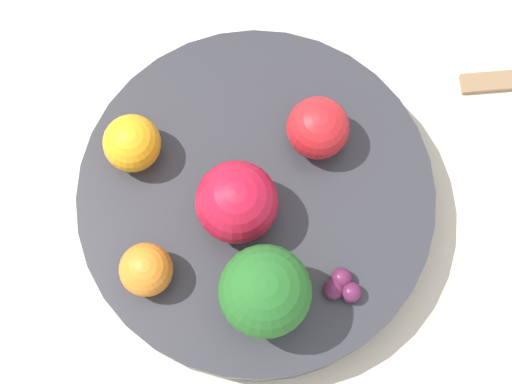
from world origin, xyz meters
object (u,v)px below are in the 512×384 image
object	(u,v)px
grape_cluster	(342,287)
orange_back	(146,270)
apple_red	(318,128)
orange_front	(132,143)
broccoli	(265,292)
spoon	(505,81)
bowl	(256,202)
apple_green	(237,202)

from	to	relation	value
grape_cluster	orange_back	bearing A→B (deg)	-27.79
apple_red	orange_front	xyz separation A→B (m)	(0.13, -0.04, -0.00)
broccoli	spoon	xyz separation A→B (m)	(-0.25, -0.09, -0.08)
bowl	orange_back	xyz separation A→B (m)	(0.09, 0.02, 0.04)
bowl	spoon	world-z (taller)	bowl
apple_red	orange_back	size ratio (longest dim) A/B	1.21
bowl	apple_red	distance (m)	0.08
broccoli	apple_red	bearing A→B (deg)	-131.26
broccoli	grape_cluster	world-z (taller)	broccoli
orange_back	grape_cluster	xyz separation A→B (m)	(-0.12, 0.06, -0.01)
bowl	broccoli	distance (m)	0.10
apple_red	orange_front	world-z (taller)	apple_red
orange_back	spoon	bearing A→B (deg)	-173.05
apple_red	apple_green	bearing A→B (deg)	20.78
apple_red	spoon	distance (m)	0.18
bowl	orange_back	size ratio (longest dim) A/B	6.96
apple_green	grape_cluster	distance (m)	0.10
orange_front	orange_back	distance (m)	0.09
orange_back	spoon	xyz separation A→B (m)	(-0.32, -0.04, -0.06)
apple_green	orange_front	world-z (taller)	apple_green
orange_front	orange_back	size ratio (longest dim) A/B	1.11
apple_red	grape_cluster	size ratio (longest dim) A/B	1.71
orange_front	orange_back	xyz separation A→B (m)	(0.03, 0.09, -0.00)
bowl	orange_back	world-z (taller)	orange_back
broccoli	grape_cluster	bearing A→B (deg)	165.32
orange_back	spoon	size ratio (longest dim) A/B	0.52
orange_back	bowl	bearing A→B (deg)	-166.24
apple_green	orange_back	distance (m)	0.08
apple_green	spoon	distance (m)	0.26
apple_green	spoon	size ratio (longest dim) A/B	0.81
orange_front	spoon	size ratio (longest dim) A/B	0.58
broccoli	apple_green	bearing A→B (deg)	-96.79
apple_red	orange_back	bearing A→B (deg)	16.72
apple_red	grape_cluster	xyz separation A→B (m)	(0.03, 0.11, -0.02)
bowl	broccoli	size ratio (longest dim) A/B	3.50
apple_green	orange_front	distance (m)	0.09
apple_red	spoon	bearing A→B (deg)	177.71
apple_red	grape_cluster	world-z (taller)	apple_red
orange_front	apple_green	bearing A→B (deg)	125.27
bowl	apple_green	size ratio (longest dim) A/B	4.51
apple_green	orange_back	size ratio (longest dim) A/B	1.54
orange_front	grape_cluster	world-z (taller)	orange_front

